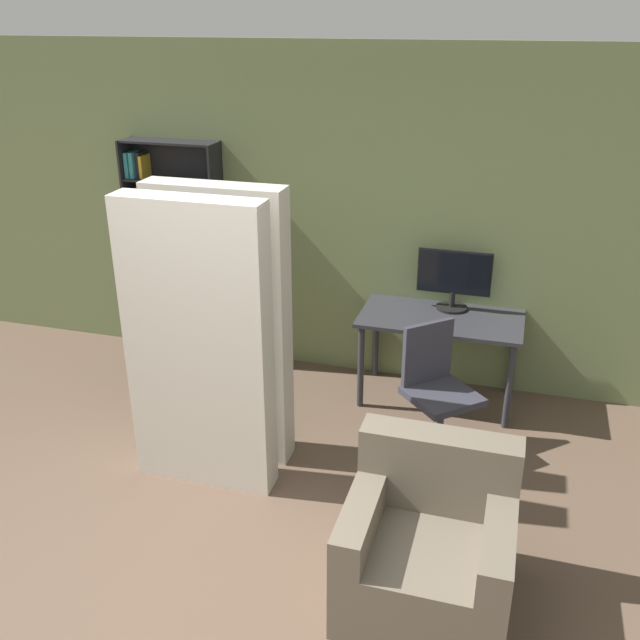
% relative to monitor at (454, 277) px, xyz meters
% --- Properties ---
extents(ground_plane, '(16.00, 16.00, 0.00)m').
position_rel_monitor_xyz_m(ground_plane, '(-1.10, -2.93, -0.99)').
color(ground_plane, brown).
extents(wall_back, '(8.00, 0.06, 2.70)m').
position_rel_monitor_xyz_m(wall_back, '(-1.10, 0.17, 0.36)').
color(wall_back, '#6B7A4C').
rests_on(wall_back, ground).
extents(desk, '(1.24, 0.67, 0.72)m').
position_rel_monitor_xyz_m(desk, '(-0.06, -0.19, -0.36)').
color(desk, '#2D2D33').
rests_on(desk, ground).
extents(monitor, '(0.57, 0.25, 0.48)m').
position_rel_monitor_xyz_m(monitor, '(0.00, 0.00, 0.00)').
color(monitor, black).
rests_on(monitor, desk).
extents(office_chair, '(0.62, 0.62, 0.92)m').
position_rel_monitor_xyz_m(office_chair, '(0.03, -0.89, -0.62)').
color(office_chair, '#4C4C51').
rests_on(office_chair, ground).
extents(bookshelf, '(0.83, 0.26, 1.92)m').
position_rel_monitor_xyz_m(bookshelf, '(-2.47, 0.04, -0.09)').
color(bookshelf, black).
rests_on(bookshelf, ground).
extents(mattress_near, '(0.93, 0.22, 1.92)m').
position_rel_monitor_xyz_m(mattress_near, '(-1.38, -1.67, -0.03)').
color(mattress_near, beige).
rests_on(mattress_near, ground).
extents(mattress_far, '(0.93, 0.22, 1.91)m').
position_rel_monitor_xyz_m(mattress_far, '(-1.38, -1.32, -0.03)').
color(mattress_far, beige).
rests_on(mattress_far, ground).
extents(armchair, '(0.85, 0.80, 0.85)m').
position_rel_monitor_xyz_m(armchair, '(0.19, -2.30, -0.67)').
color(armchair, '#665B4C').
rests_on(armchair, ground).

